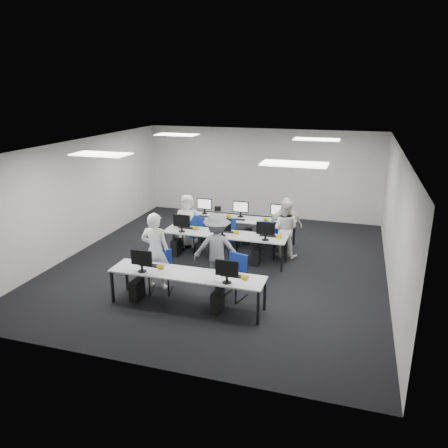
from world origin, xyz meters
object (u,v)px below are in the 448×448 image
(desk_front, at_px, (187,276))
(desk_mid, at_px, (225,235))
(student_1, at_px, (284,229))
(chair_2, at_px, (194,240))
(chair_7, at_px, (270,242))
(student_3, at_px, (285,227))
(chair_3, at_px, (228,244))
(chair_6, at_px, (230,239))
(student_0, at_px, (156,251))
(student_2, at_px, (187,221))
(chair_1, at_px, (234,284))
(chair_4, at_px, (266,246))
(photographer, at_px, (217,249))
(chair_0, at_px, (161,279))
(chair_5, at_px, (193,235))

(desk_front, relative_size, desk_mid, 1.00)
(desk_mid, xyz_separation_m, student_1, (1.42, 0.74, 0.08))
(chair_2, height_order, chair_7, chair_2)
(chair_7, height_order, student_3, student_3)
(desk_mid, distance_m, chair_3, 0.59)
(chair_6, height_order, student_0, student_0)
(student_1, relative_size, student_2, 1.03)
(chair_1, xyz_separation_m, student_1, (0.62, 2.68, 0.47))
(chair_7, distance_m, student_0, 3.57)
(chair_2, height_order, student_2, student_2)
(student_2, bearing_deg, student_0, -103.06)
(chair_1, height_order, chair_2, chair_1)
(desk_front, distance_m, chair_4, 3.37)
(chair_3, height_order, student_0, student_0)
(student_3, bearing_deg, chair_6, 155.21)
(desk_front, xyz_separation_m, student_0, (-0.98, 0.62, 0.19))
(chair_1, distance_m, chair_7, 2.88)
(chair_6, xyz_separation_m, student_1, (1.53, -0.15, 0.51))
(chair_4, xyz_separation_m, chair_6, (-1.08, 0.29, -0.03))
(desk_mid, xyz_separation_m, photographer, (0.24, -1.35, 0.15))
(chair_4, bearing_deg, photographer, -121.54)
(desk_front, relative_size, chair_3, 3.42)
(chair_3, xyz_separation_m, photographer, (0.27, -1.80, 0.54))
(student_2, bearing_deg, chair_4, -22.81)
(chair_3, xyz_separation_m, student_1, (1.45, 0.29, 0.47))
(chair_0, bearing_deg, photographer, 24.44)
(chair_0, distance_m, chair_2, 2.65)
(chair_3, bearing_deg, desk_front, -109.84)
(desk_mid, distance_m, student_1, 1.60)
(desk_mid, relative_size, chair_5, 3.41)
(chair_3, distance_m, student_2, 1.37)
(desk_mid, bearing_deg, student_1, 27.74)
(chair_5, bearing_deg, desk_front, -80.10)
(desk_mid, bearing_deg, chair_1, -67.63)
(chair_2, bearing_deg, chair_0, -64.72)
(chair_1, relative_size, chair_2, 1.04)
(chair_5, height_order, student_2, student_2)
(student_1, height_order, student_3, student_3)
(chair_1, height_order, chair_4, chair_1)
(desk_mid, distance_m, chair_7, 1.42)
(chair_2, distance_m, chair_6, 1.00)
(chair_4, height_order, student_2, student_2)
(chair_3, xyz_separation_m, student_0, (-0.95, -2.43, 0.58))
(desk_mid, distance_m, chair_4, 1.21)
(chair_4, relative_size, chair_5, 0.97)
(student_2, bearing_deg, chair_2, -59.30)
(chair_6, relative_size, student_2, 0.55)
(desk_mid, relative_size, student_2, 2.16)
(chair_6, bearing_deg, desk_front, -78.36)
(desk_mid, relative_size, chair_7, 3.58)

